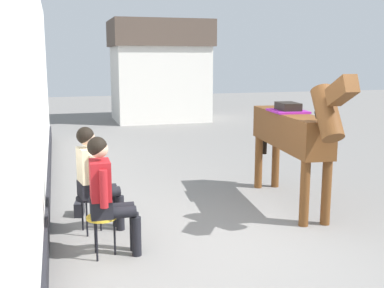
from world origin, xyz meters
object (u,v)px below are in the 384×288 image
(saddled_horse_center, at_px, (293,131))
(satchel_bag, at_px, (79,208))
(seated_visitor_far, at_px, (93,174))
(seated_visitor_near, at_px, (106,190))

(saddled_horse_center, relative_size, satchel_bag, 10.70)
(saddled_horse_center, bearing_deg, satchel_bag, 171.67)
(seated_visitor_far, relative_size, satchel_bag, 4.96)
(seated_visitor_near, height_order, satchel_bag, seated_visitor_near)
(seated_visitor_far, bearing_deg, satchel_bag, 102.73)
(seated_visitor_near, distance_m, seated_visitor_far, 0.82)
(seated_visitor_far, distance_m, saddled_horse_center, 3.00)
(seated_visitor_far, xyz_separation_m, satchel_bag, (-0.17, 0.73, -0.68))
(seated_visitor_far, distance_m, satchel_bag, 1.01)
(saddled_horse_center, bearing_deg, seated_visitor_far, -174.69)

